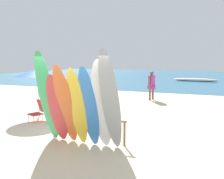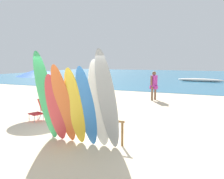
# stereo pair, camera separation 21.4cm
# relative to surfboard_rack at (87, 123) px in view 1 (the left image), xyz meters

# --- Properties ---
(ground) EXTENTS (60.00, 60.00, 0.00)m
(ground) POSITION_rel_surfboard_rack_xyz_m (0.00, 14.00, -0.56)
(ground) COLOR beige
(ocean_water) EXTENTS (60.00, 40.00, 0.02)m
(ocean_water) POSITION_rel_surfboard_rack_xyz_m (0.00, 30.92, -0.55)
(ocean_water) COLOR teal
(ocean_water) RESTS_ON ground
(surfboard_rack) EXTENTS (2.47, 0.07, 0.73)m
(surfboard_rack) POSITION_rel_surfboard_rack_xyz_m (0.00, 0.00, 0.00)
(surfboard_rack) COLOR brown
(surfboard_rack) RESTS_ON ground
(surfboard_green_0) EXTENTS (0.55, 0.77, 2.66)m
(surfboard_green_0) POSITION_rel_surfboard_rack_xyz_m (-1.00, -0.51, 0.78)
(surfboard_green_0) COLOR #38B266
(surfboard_green_0) RESTS_ON ground
(surfboard_red_1) EXTENTS (0.59, 0.63, 2.04)m
(surfboard_red_1) POSITION_rel_surfboard_rack_xyz_m (-0.70, -0.47, 0.46)
(surfboard_red_1) COLOR #D13D42
(surfboard_red_1) RESTS_ON ground
(surfboard_orange_2) EXTENTS (0.62, 0.82, 2.30)m
(surfboard_orange_2) POSITION_rel_surfboard_rack_xyz_m (-0.39, -0.53, 0.60)
(surfboard_orange_2) COLOR orange
(surfboard_orange_2) RESTS_ON ground
(surfboard_yellow_3) EXTENTS (0.52, 0.70, 2.22)m
(surfboard_yellow_3) POSITION_rel_surfboard_rack_xyz_m (-0.02, -0.52, 0.56)
(surfboard_yellow_3) COLOR yellow
(surfboard_yellow_3) RESTS_ON ground
(surfboard_blue_4) EXTENTS (0.55, 0.73, 2.27)m
(surfboard_blue_4) POSITION_rel_surfboard_rack_xyz_m (0.35, -0.52, 0.58)
(surfboard_blue_4) COLOR #337AD1
(surfboard_blue_4) RESTS_ON ground
(surfboard_white_5) EXTENTS (0.61, 0.82, 2.44)m
(surfboard_white_5) POSITION_rel_surfboard_rack_xyz_m (0.72, -0.52, 0.66)
(surfboard_white_5) COLOR white
(surfboard_white_5) RESTS_ON ground
(surfboard_grey_6) EXTENTS (0.52, 1.02, 2.68)m
(surfboard_grey_6) POSITION_rel_surfboard_rack_xyz_m (1.01, -0.64, 0.78)
(surfboard_grey_6) COLOR #999EA3
(surfboard_grey_6) RESTS_ON ground
(beachgoer_near_rack) EXTENTS (0.45, 0.63, 1.75)m
(beachgoer_near_rack) POSITION_rel_surfboard_rack_xyz_m (0.44, 7.66, 0.45)
(beachgoer_near_rack) COLOR brown
(beachgoer_near_rack) RESTS_ON ground
(beachgoer_by_water) EXTENTS (0.48, 0.47, 1.66)m
(beachgoer_by_water) POSITION_rel_surfboard_rack_xyz_m (-1.90, 1.94, 0.40)
(beachgoer_by_water) COLOR brown
(beachgoer_by_water) RESTS_ON ground
(beach_chair_red) EXTENTS (0.69, 0.77, 0.84)m
(beach_chair_red) POSITION_rel_surfboard_rack_xyz_m (-2.83, 1.31, -0.12)
(beach_chair_red) COLOR #B7B7BC
(beach_chair_red) RESTS_ON ground
(beach_chair_blue) EXTENTS (0.58, 0.78, 0.80)m
(beach_chair_blue) POSITION_rel_surfboard_rack_xyz_m (-2.47, 3.12, -0.13)
(beach_chair_blue) COLOR #B7B7BC
(beach_chair_blue) RESTS_ON ground
(beach_umbrella) EXTENTS (1.90, 1.90, 2.06)m
(beach_umbrella) POSITION_rel_surfboard_rack_xyz_m (-3.40, 2.04, 1.33)
(beach_umbrella) COLOR silver
(beach_umbrella) RESTS_ON ground
(distant_boat) EXTENTS (5.01, 1.14, 0.40)m
(distant_boat) POSITION_rel_surfboard_rack_xyz_m (2.89, 21.59, -0.38)
(distant_boat) COLOR silver
(distant_boat) RESTS_ON ground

